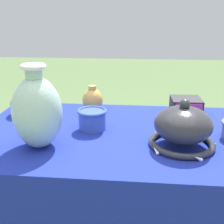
% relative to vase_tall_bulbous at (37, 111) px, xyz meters
% --- Properties ---
extents(display_table, '(1.17, 0.70, 0.74)m').
position_rel_vase_tall_bulbous_xyz_m(display_table, '(0.28, 0.15, -0.21)').
color(display_table, brown).
rests_on(display_table, ground_plane).
extents(vase_tall_bulbous, '(0.17, 0.17, 0.29)m').
position_rel_vase_tall_bulbous_xyz_m(vase_tall_bulbous, '(0.00, 0.00, 0.00)').
color(vase_tall_bulbous, '#A8CCB7').
rests_on(vase_tall_bulbous, display_table).
extents(vase_dome_bell, '(0.24, 0.24, 0.17)m').
position_rel_vase_tall_bulbous_xyz_m(vase_dome_bell, '(0.50, 0.05, -0.06)').
color(vase_dome_bell, '#2D2D33').
rests_on(vase_dome_bell, display_table).
extents(mosaic_tile_box, '(0.14, 0.14, 0.08)m').
position_rel_vase_tall_bulbous_xyz_m(mosaic_tile_box, '(0.56, 0.38, -0.09)').
color(mosaic_tile_box, '#232328').
rests_on(mosaic_tile_box, display_table).
extents(cup_wide_cobalt, '(0.12, 0.12, 0.08)m').
position_rel_vase_tall_bulbous_xyz_m(cup_wide_cobalt, '(0.16, 0.17, -0.08)').
color(cup_wide_cobalt, '#3851A8').
rests_on(cup_wide_cobalt, display_table).
extents(jar_round_teal, '(0.14, 0.14, 0.11)m').
position_rel_vase_tall_bulbous_xyz_m(jar_round_teal, '(-0.18, 0.33, -0.08)').
color(jar_round_teal, teal).
rests_on(jar_round_teal, display_table).
extents(jar_round_ochre, '(0.10, 0.10, 0.12)m').
position_rel_vase_tall_bulbous_xyz_m(jar_round_ochre, '(0.12, 0.40, -0.07)').
color(jar_round_ochre, gold).
rests_on(jar_round_ochre, display_table).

